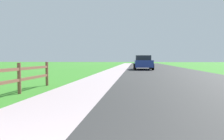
# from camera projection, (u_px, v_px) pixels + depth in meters

# --- Properties ---
(ground_plane) EXTENTS (120.00, 120.00, 0.00)m
(ground_plane) POSITION_uv_depth(u_px,v_px,m) (127.00, 68.00, 25.59)
(ground_plane) COLOR #388328
(road_asphalt) EXTENTS (7.00, 66.00, 0.01)m
(road_asphalt) POSITION_uv_depth(u_px,v_px,m) (156.00, 68.00, 27.20)
(road_asphalt) COLOR #2E2E2E
(road_asphalt) RESTS_ON ground
(curb_concrete) EXTENTS (6.00, 66.00, 0.01)m
(curb_concrete) POSITION_uv_depth(u_px,v_px,m) (104.00, 68.00, 27.89)
(curb_concrete) COLOR #B29FA3
(curb_concrete) RESTS_ON ground
(grass_verge) EXTENTS (5.00, 66.00, 0.00)m
(grass_verge) POSITION_uv_depth(u_px,v_px,m) (93.00, 68.00, 28.05)
(grass_verge) COLOR #388328
(grass_verge) RESTS_ON ground
(parked_suv_blue) EXTENTS (2.08, 4.39, 1.49)m
(parked_suv_blue) POSITION_uv_depth(u_px,v_px,m) (143.00, 63.00, 23.15)
(parked_suv_blue) COLOR navy
(parked_suv_blue) RESTS_ON ground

